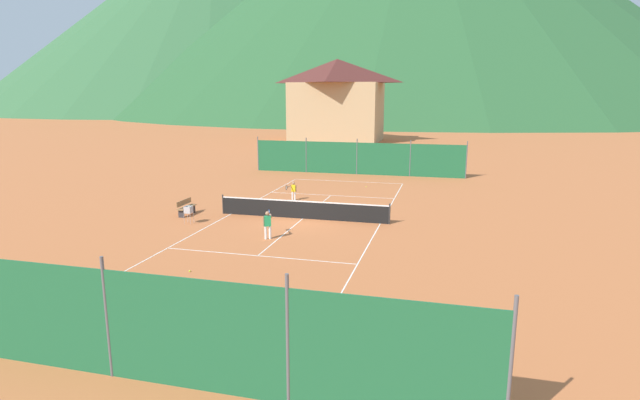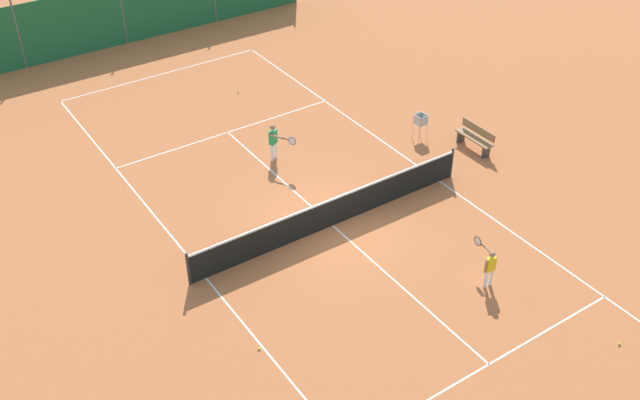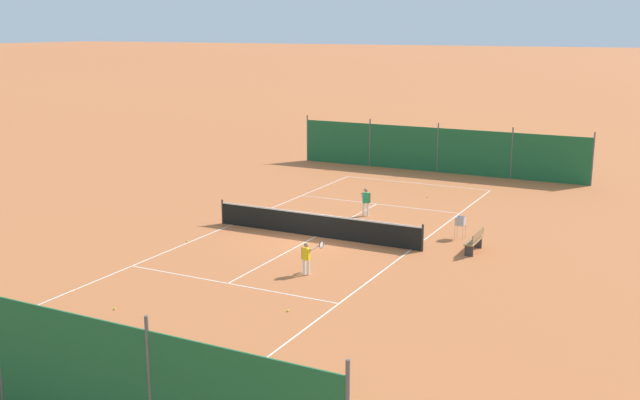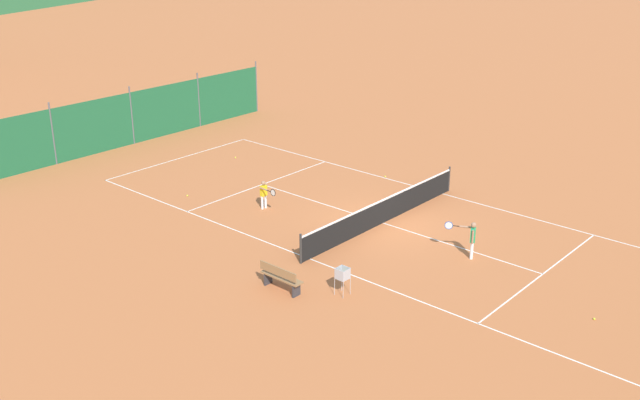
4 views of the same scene
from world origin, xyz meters
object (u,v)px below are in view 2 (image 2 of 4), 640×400
(tennis_net, at_px, (333,212))
(tennis_ball_alley_right, at_px, (259,349))
(courtside_bench, at_px, (475,137))
(ball_hopper, at_px, (421,121))
(player_far_service, at_px, (489,265))
(tennis_ball_mid_court, at_px, (238,92))
(tennis_ball_service_box, at_px, (619,344))
(player_far_baseline, at_px, (274,140))

(tennis_net, bearing_deg, tennis_ball_alley_right, 35.54)
(tennis_ball_alley_right, bearing_deg, tennis_net, -144.46)
(tennis_net, distance_m, courtside_bench, 6.40)
(tennis_ball_alley_right, distance_m, ball_hopper, 10.96)
(player_far_service, distance_m, ball_hopper, 7.55)
(tennis_net, height_order, tennis_ball_mid_court, tennis_net)
(tennis_ball_mid_court, relative_size, tennis_ball_service_box, 1.00)
(tennis_ball_mid_court, xyz_separation_m, tennis_ball_alley_right, (5.94, 11.80, 0.00))
(tennis_ball_service_box, bearing_deg, player_far_service, -71.57)
(player_far_baseline, xyz_separation_m, courtside_bench, (-5.88, 3.17, -0.30))
(player_far_service, xyz_separation_m, courtside_bench, (-4.44, -5.16, -0.22))
(ball_hopper, bearing_deg, tennis_ball_service_box, 77.27)
(player_far_baseline, distance_m, tennis_ball_service_box, 11.98)
(player_far_service, distance_m, tennis_ball_service_box, 3.59)
(tennis_ball_mid_court, distance_m, courtside_bench, 9.23)
(tennis_net, distance_m, ball_hopper, 5.82)
(tennis_ball_service_box, bearing_deg, player_far_baseline, -77.63)
(tennis_ball_service_box, distance_m, ball_hopper, 10.37)
(player_far_baseline, distance_m, courtside_bench, 6.69)
(player_far_baseline, xyz_separation_m, ball_hopper, (-4.84, 1.58, -0.09))
(tennis_ball_mid_court, relative_size, courtside_bench, 0.04)
(player_far_service, relative_size, tennis_ball_mid_court, 17.28)
(player_far_service, xyz_separation_m, ball_hopper, (-3.40, -6.74, -0.01))
(tennis_ball_mid_court, bearing_deg, player_far_baseline, 75.24)
(tennis_ball_alley_right, height_order, ball_hopper, ball_hopper)
(tennis_net, height_order, player_far_baseline, player_far_baseline)
(player_far_service, height_order, tennis_ball_alley_right, player_far_service)
(tennis_ball_mid_court, xyz_separation_m, tennis_ball_service_box, (-1.29, 16.49, 0.00))
(player_far_baseline, height_order, tennis_ball_alley_right, player_far_baseline)
(ball_hopper, bearing_deg, player_far_service, 63.25)
(tennis_ball_service_box, distance_m, courtside_bench, 9.15)
(player_far_baseline, relative_size, ball_hopper, 1.45)
(tennis_net, height_order, tennis_ball_alley_right, tennis_net)
(tennis_net, xyz_separation_m, player_far_service, (-1.90, 4.34, 0.17))
(courtside_bench, bearing_deg, tennis_ball_service_box, 68.68)
(tennis_ball_alley_right, bearing_deg, tennis_ball_mid_court, -116.70)
(tennis_ball_service_box, bearing_deg, tennis_net, -68.56)
(tennis_ball_mid_court, bearing_deg, tennis_ball_service_box, 94.49)
(player_far_baseline, xyz_separation_m, tennis_ball_service_box, (-2.56, 11.68, -0.72))
(ball_hopper, bearing_deg, tennis_net, 24.35)
(tennis_ball_mid_court, height_order, tennis_ball_service_box, same)
(tennis_ball_mid_court, relative_size, ball_hopper, 0.07)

